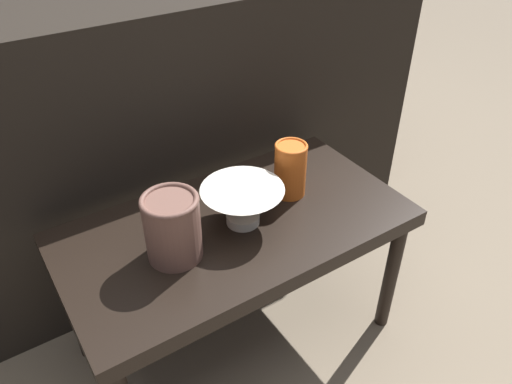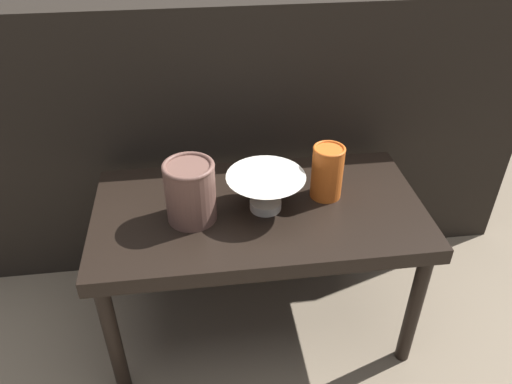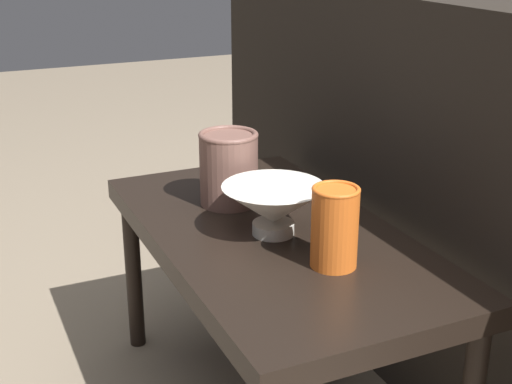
{
  "view_description": "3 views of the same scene",
  "coord_description": "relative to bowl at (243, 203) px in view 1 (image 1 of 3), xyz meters",
  "views": [
    {
      "loc": [
        -0.44,
        -0.76,
        1.13
      ],
      "look_at": [
        0.05,
        -0.01,
        0.48
      ],
      "focal_mm": 35.0,
      "sensor_mm": 36.0,
      "label": 1
    },
    {
      "loc": [
        -0.13,
        -0.96,
        1.13
      ],
      "look_at": [
        -0.01,
        -0.03,
        0.47
      ],
      "focal_mm": 35.0,
      "sensor_mm": 36.0,
      "label": 2
    },
    {
      "loc": [
        1.08,
        -0.53,
        0.93
      ],
      "look_at": [
        -0.02,
        -0.02,
        0.47
      ],
      "focal_mm": 50.0,
      "sensor_mm": 36.0,
      "label": 3
    }
  ],
  "objects": [
    {
      "name": "couch_backdrop",
      "position": [
        -0.02,
        0.53,
        -0.06
      ],
      "size": [
        1.67,
        0.5,
        0.8
      ],
      "color": "black",
      "rests_on": "ground_plane"
    },
    {
      "name": "table",
      "position": [
        -0.02,
        0.01,
        -0.1
      ],
      "size": [
        0.8,
        0.42,
        0.4
      ],
      "color": "black",
      "rests_on": "ground_plane"
    },
    {
      "name": "vase_textured_left",
      "position": [
        -0.17,
        -0.01,
        0.02
      ],
      "size": [
        0.12,
        0.12,
        0.15
      ],
      "color": "brown",
      "rests_on": "table"
    },
    {
      "name": "bowl",
      "position": [
        0.0,
        0.0,
        0.0
      ],
      "size": [
        0.19,
        0.19,
        0.09
      ],
      "color": "silver",
      "rests_on": "table"
    },
    {
      "name": "ground_plane",
      "position": [
        -0.02,
        0.01,
        -0.46
      ],
      "size": [
        8.0,
        8.0,
        0.0
      ],
      "primitive_type": "plane",
      "color": "#7F705B"
    },
    {
      "name": "vase_colorful_right",
      "position": [
        0.16,
        0.03,
        0.02
      ],
      "size": [
        0.08,
        0.08,
        0.14
      ],
      "color": "orange",
      "rests_on": "table"
    }
  ]
}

